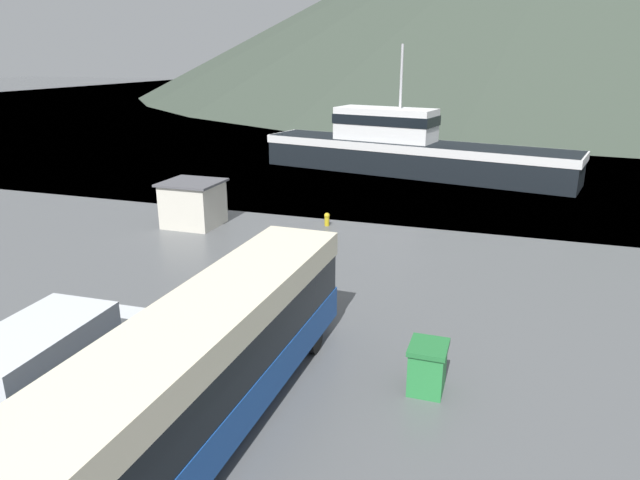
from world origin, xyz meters
name	(u,v)px	position (x,y,z in m)	size (l,w,h in m)	color
water_surface	(492,94)	(0.00, 145.30, 0.00)	(240.00, 240.00, 0.00)	slate
tour_bus	(211,360)	(-0.66, 6.05, 1.93)	(2.60, 12.88, 3.44)	#194799
delivery_van	(55,362)	(-5.02, 5.54, 1.35)	(2.36, 5.84, 2.58)	silver
fishing_boat	(408,149)	(-1.93, 40.11, 1.91)	(25.29, 9.20, 9.83)	black
storage_bin	(427,367)	(4.19, 9.47, 0.72)	(1.05, 1.23, 1.41)	#287F3D
dock_kiosk	(193,203)	(-10.49, 21.81, 1.25)	(3.08, 2.88, 2.48)	beige
mooring_bollard	(327,219)	(-3.47, 24.06, 0.40)	(0.31, 0.31, 0.74)	#B29919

